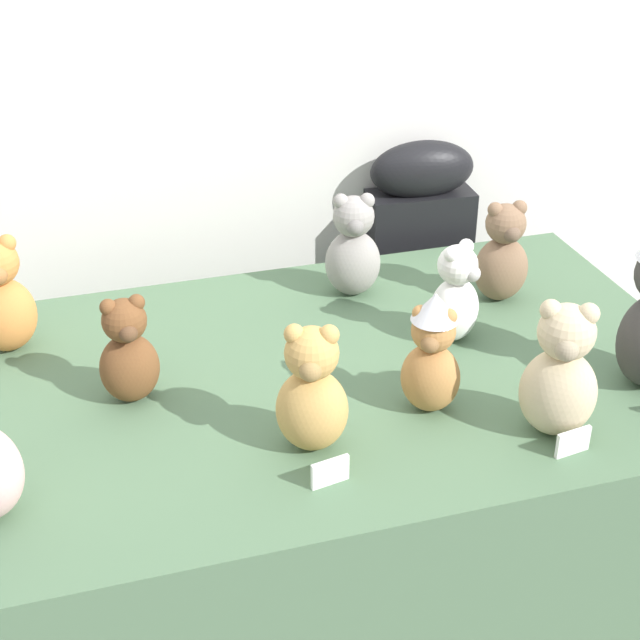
# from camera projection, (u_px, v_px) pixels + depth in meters

# --- Properties ---
(wall_back) EXTENTS (7.00, 0.08, 2.60)m
(wall_back) POSITION_uv_depth(u_px,v_px,m) (233.00, 6.00, 2.23)
(wall_back) COLOR silver
(wall_back) RESTS_ON ground_plane
(display_table) EXTENTS (1.58, 0.95, 0.72)m
(display_table) POSITION_uv_depth(u_px,v_px,m) (320.00, 508.00, 2.09)
(display_table) COLOR #4C6B4C
(display_table) RESTS_ON ground_plane
(instrument_case) EXTENTS (0.29, 0.14, 0.96)m
(instrument_case) POSITION_uv_depth(u_px,v_px,m) (415.00, 304.00, 2.65)
(instrument_case) COLOR black
(instrument_case) RESTS_ON ground_plane
(teddy_bear_snow) EXTENTS (0.15, 0.14, 0.22)m
(teddy_bear_snow) POSITION_uv_depth(u_px,v_px,m) (456.00, 295.00, 1.98)
(teddy_bear_snow) COLOR white
(teddy_bear_snow) RESTS_ON display_table
(teddy_bear_sand) EXTENTS (0.18, 0.17, 0.27)m
(teddy_bear_sand) POSITION_uv_depth(u_px,v_px,m) (561.00, 374.00, 1.67)
(teddy_bear_sand) COLOR #CCB78E
(teddy_bear_sand) RESTS_ON display_table
(teddy_bear_honey) EXTENTS (0.16, 0.15, 0.25)m
(teddy_bear_honey) POSITION_uv_depth(u_px,v_px,m) (312.00, 392.00, 1.64)
(teddy_bear_honey) COLOR tan
(teddy_bear_honey) RESTS_ON display_table
(teddy_bear_caramel) EXTENTS (0.15, 0.14, 0.25)m
(teddy_bear_caramel) POSITION_uv_depth(u_px,v_px,m) (432.00, 354.00, 1.74)
(teddy_bear_caramel) COLOR #B27A42
(teddy_bear_caramel) RESTS_ON display_table
(teddy_bear_chestnut) EXTENTS (0.12, 0.11, 0.22)m
(teddy_bear_chestnut) POSITION_uv_depth(u_px,v_px,m) (128.00, 353.00, 1.78)
(teddy_bear_chestnut) COLOR brown
(teddy_bear_chestnut) RESTS_ON display_table
(teddy_bear_mocha) EXTENTS (0.13, 0.12, 0.24)m
(teddy_bear_mocha) POSITION_uv_depth(u_px,v_px,m) (503.00, 255.00, 2.13)
(teddy_bear_mocha) COLOR #7F6047
(teddy_bear_mocha) RESTS_ON display_table
(teddy_bear_ginger) EXTENTS (0.14, 0.12, 0.26)m
(teddy_bear_ginger) POSITION_uv_depth(u_px,v_px,m) (1.00, 299.00, 1.93)
(teddy_bear_ginger) COLOR #D17F3D
(teddy_bear_ginger) RESTS_ON display_table
(teddy_bear_ash) EXTENTS (0.15, 0.13, 0.25)m
(teddy_bear_ash) POSITION_uv_depth(u_px,v_px,m) (353.00, 248.00, 2.15)
(teddy_bear_ash) COLOR gray
(teddy_bear_ash) RESTS_ON display_table
(name_card_front_left) EXTENTS (0.07, 0.02, 0.05)m
(name_card_front_left) POSITION_uv_depth(u_px,v_px,m) (573.00, 442.00, 1.67)
(name_card_front_left) COLOR white
(name_card_front_left) RESTS_ON display_table
(name_card_front_middle) EXTENTS (0.07, 0.02, 0.05)m
(name_card_front_middle) POSITION_uv_depth(u_px,v_px,m) (330.00, 472.00, 1.59)
(name_card_front_middle) COLOR white
(name_card_front_middle) RESTS_ON display_table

